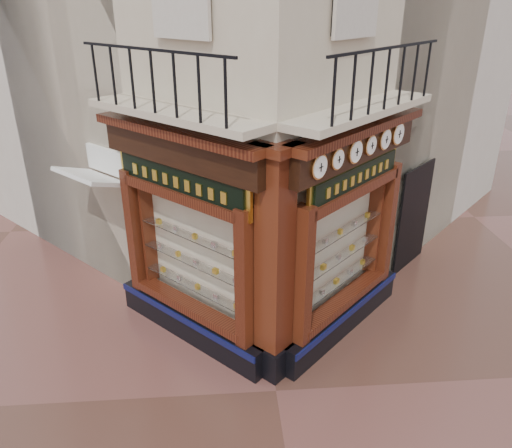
{
  "coord_description": "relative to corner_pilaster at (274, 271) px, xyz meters",
  "views": [
    {
      "loc": [
        -0.8,
        -6.18,
        5.82
      ],
      "look_at": [
        -0.17,
        2.0,
        2.07
      ],
      "focal_mm": 35.0,
      "sensor_mm": 36.0,
      "label": 1
    }
  ],
  "objects": [
    {
      "name": "ground",
      "position": [
        0.0,
        -0.5,
        -1.95
      ],
      "size": [
        80.0,
        80.0,
        0.0
      ],
      "primitive_type": "plane",
      "color": "#4F2F25",
      "rests_on": "ground"
    },
    {
      "name": "neighbour_left",
      "position": [
        -2.47,
        8.13,
        3.55
      ],
      "size": [
        11.31,
        11.31,
        11.0
      ],
      "primitive_type": "cube",
      "rotation": [
        0.0,
        0.0,
        0.79
      ],
      "color": "beige",
      "rests_on": "ground"
    },
    {
      "name": "neighbour_right",
      "position": [
        2.47,
        8.13,
        3.55
      ],
      "size": [
        11.31,
        11.31,
        11.0
      ],
      "primitive_type": "cube",
      "rotation": [
        0.0,
        0.0,
        0.79
      ],
      "color": "beige",
      "rests_on": "ground"
    },
    {
      "name": "shopfront_left",
      "position": [
        -1.41,
        1.07,
        0.03
      ],
      "size": [
        2.86,
        2.86,
        3.98
      ],
      "rotation": [
        0.0,
        0.0,
        2.36
      ],
      "color": "black",
      "rests_on": "ground"
    },
    {
      "name": "shopfront_right",
      "position": [
        1.41,
        1.07,
        0.03
      ],
      "size": [
        2.86,
        2.86,
        3.98
      ],
      "rotation": [
        0.0,
        0.0,
        0.79
      ],
      "color": "black",
      "rests_on": "ground"
    },
    {
      "name": "corner_pilaster",
      "position": [
        0.0,
        0.0,
        0.0
      ],
      "size": [
        0.85,
        0.85,
        3.98
      ],
      "rotation": [
        0.0,
        0.0,
        0.79
      ],
      "color": "black",
      "rests_on": "ground"
    },
    {
      "name": "balcony",
      "position": [
        0.0,
        0.99,
        2.27
      ],
      "size": [
        5.94,
        2.97,
        1.03
      ],
      "color": "#C5B59A",
      "rests_on": "ground"
    },
    {
      "name": "clock_a",
      "position": [
        0.61,
        0.01,
        1.67
      ],
      "size": [
        0.3,
        0.3,
        0.38
      ],
      "rotation": [
        0.0,
        0.0,
        0.79
      ],
      "color": "#CD8E44",
      "rests_on": "ground"
    },
    {
      "name": "clock_b",
      "position": [
        0.95,
        0.35,
        1.67
      ],
      "size": [
        0.27,
        0.27,
        0.33
      ],
      "rotation": [
        0.0,
        0.0,
        0.79
      ],
      "color": "#CD8E44",
      "rests_on": "ground"
    },
    {
      "name": "clock_c",
      "position": [
        1.32,
        0.72,
        1.67
      ],
      "size": [
        0.31,
        0.31,
        0.39
      ],
      "rotation": [
        0.0,
        0.0,
        0.79
      ],
      "color": "#CD8E44",
      "rests_on": "ground"
    },
    {
      "name": "clock_d",
      "position": [
        1.66,
        1.06,
        1.67
      ],
      "size": [
        0.28,
        0.28,
        0.34
      ],
      "rotation": [
        0.0,
        0.0,
        0.79
      ],
      "color": "#CD8E44",
      "rests_on": "ground"
    },
    {
      "name": "clock_e",
      "position": [
        2.02,
        1.41,
        1.67
      ],
      "size": [
        0.3,
        0.3,
        0.38
      ],
      "rotation": [
        0.0,
        0.0,
        0.79
      ],
      "color": "#CD8E44",
      "rests_on": "ground"
    },
    {
      "name": "clock_f",
      "position": [
        2.36,
        1.75,
        1.67
      ],
      "size": [
        0.32,
        0.32,
        0.41
      ],
      "rotation": [
        0.0,
        0.0,
        0.79
      ],
      "color": "#CD8E44",
      "rests_on": "ground"
    },
    {
      "name": "awning",
      "position": [
        -3.27,
        2.57,
        -1.95
      ],
      "size": [
        1.57,
        1.57,
        0.33
      ],
      "primitive_type": null,
      "rotation": [
        0.31,
        0.0,
        2.36
      ],
      "color": "white",
      "rests_on": "ground"
    },
    {
      "name": "signboard_left",
      "position": [
        -1.46,
        1.01,
        1.15
      ],
      "size": [
        2.23,
        2.23,
        0.6
      ],
      "rotation": [
        0.0,
        0.0,
        2.36
      ],
      "color": "yellow",
      "rests_on": "ground"
    },
    {
      "name": "signboard_right",
      "position": [
        1.46,
        1.01,
        1.15
      ],
      "size": [
        1.98,
        1.98,
        0.53
      ],
      "rotation": [
        0.0,
        0.0,
        0.79
      ],
      "color": "yellow",
      "rests_on": "ground"
    }
  ]
}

